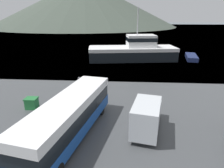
% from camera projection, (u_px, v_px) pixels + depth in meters
% --- Properties ---
extents(water_surface, '(240.00, 240.00, 0.00)m').
position_uv_depth(water_surface, '(122.00, 28.00, 141.33)').
color(water_surface, slate).
rests_on(water_surface, ground).
extents(hill_backdrop, '(146.41, 146.41, 35.30)m').
position_uv_depth(hill_backdrop, '(85.00, 3.00, 161.73)').
color(hill_backdrop, '#424C42').
rests_on(hill_backdrop, ground).
extents(tour_bus, '(4.80, 11.69, 3.14)m').
position_uv_depth(tour_bus, '(70.00, 115.00, 15.04)').
color(tour_bus, '#194799').
rests_on(tour_bus, ground).
extents(delivery_van, '(3.06, 5.60, 2.63)m').
position_uv_depth(delivery_van, '(147.00, 115.00, 15.87)').
color(delivery_van, silver).
rests_on(delivery_van, ground).
extents(fishing_boat, '(18.38, 8.32, 10.36)m').
position_uv_depth(fishing_boat, '(134.00, 50.00, 41.20)').
color(fishing_boat, black).
rests_on(fishing_boat, water_surface).
extents(storage_bin, '(1.20, 1.04, 1.11)m').
position_uv_depth(storage_bin, '(32.00, 103.00, 20.01)').
color(storage_bin, '#287F3D').
rests_on(storage_bin, ground).
extents(small_boat, '(3.27, 6.94, 0.88)m').
position_uv_depth(small_boat, '(191.00, 57.00, 42.31)').
color(small_boat, '#19234C').
rests_on(small_boat, water_surface).
extents(mooring_bollard, '(0.37, 0.37, 0.87)m').
position_uv_depth(mooring_bollard, '(79.00, 80.00, 27.48)').
color(mooring_bollard, '#4C4C51').
rests_on(mooring_bollard, ground).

